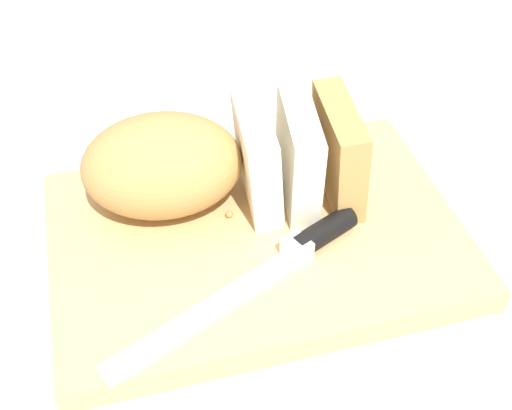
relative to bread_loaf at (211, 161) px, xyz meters
name	(u,v)px	position (x,y,z in m)	size (l,w,h in m)	color
ground_plane	(256,248)	(0.03, -0.05, -0.07)	(3.00, 3.00, 0.00)	beige
cutting_board	(256,239)	(0.03, -0.05, -0.06)	(0.37, 0.25, 0.03)	tan
bread_loaf	(211,161)	(0.00, 0.00, 0.00)	(0.26, 0.14, 0.09)	tan
bread_knife	(293,253)	(0.05, -0.09, -0.04)	(0.24, 0.12, 0.02)	silver
crumb_near_knife	(283,252)	(0.04, -0.09, -0.04)	(0.00, 0.00, 0.00)	tan
crumb_near_loaf	(296,215)	(0.07, -0.05, -0.04)	(0.01, 0.01, 0.01)	tan
crumb_stray_left	(287,188)	(0.07, -0.01, -0.04)	(0.01, 0.01, 0.01)	tan
crumb_stray_right	(229,214)	(0.01, -0.03, -0.04)	(0.01, 0.01, 0.01)	tan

